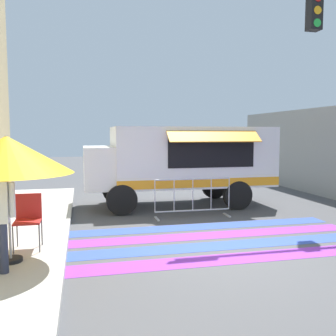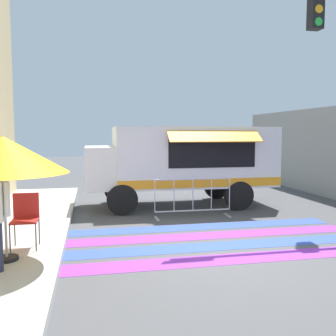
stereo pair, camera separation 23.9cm
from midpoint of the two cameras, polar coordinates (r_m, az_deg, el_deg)
name	(u,v)px [view 2 (the right image)]	position (r m, az deg, el deg)	size (l,w,h in m)	color
ground_plane	(227,251)	(7.25, 9.87, -12.37)	(60.00, 60.00, 0.00)	#4C4C4F
crosswalk_painted	(214,240)	(7.87, 7.97, -10.87)	(6.40, 2.84, 0.01)	purple
food_truck	(179,159)	(11.26, 2.28, 1.41)	(5.55, 2.57, 2.38)	white
traffic_signal_pole	(335,55)	(10.70, 24.71, 15.33)	(4.17, 0.29, 6.07)	#515456
patio_umbrella	(3,155)	(6.41, -22.91, 1.84)	(2.05, 2.05, 2.02)	black
folding_chair	(25,215)	(7.22, -20.02, -6.72)	(0.45, 0.45, 0.97)	#4C4C51
barricade_front	(193,198)	(9.77, 4.52, -4.62)	(2.03, 0.44, 1.03)	#B7BABF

